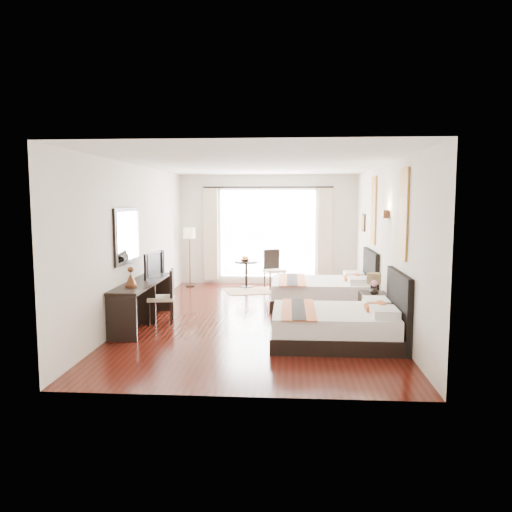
# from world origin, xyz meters

# --- Properties ---
(floor) EXTENTS (4.50, 7.50, 0.01)m
(floor) POSITION_xyz_m (0.00, 0.00, -0.01)
(floor) COLOR black
(floor) RESTS_ON ground
(ceiling) EXTENTS (4.50, 7.50, 0.02)m
(ceiling) POSITION_xyz_m (0.00, 0.00, 2.79)
(ceiling) COLOR white
(ceiling) RESTS_ON wall_headboard
(wall_headboard) EXTENTS (0.01, 7.50, 2.80)m
(wall_headboard) POSITION_xyz_m (2.25, 0.00, 1.40)
(wall_headboard) COLOR silver
(wall_headboard) RESTS_ON floor
(wall_desk) EXTENTS (0.01, 7.50, 2.80)m
(wall_desk) POSITION_xyz_m (-2.25, 0.00, 1.40)
(wall_desk) COLOR silver
(wall_desk) RESTS_ON floor
(wall_window) EXTENTS (4.50, 0.01, 2.80)m
(wall_window) POSITION_xyz_m (0.00, 3.75, 1.40)
(wall_window) COLOR silver
(wall_window) RESTS_ON floor
(wall_entry) EXTENTS (4.50, 0.01, 2.80)m
(wall_entry) POSITION_xyz_m (0.00, -3.75, 1.40)
(wall_entry) COLOR silver
(wall_entry) RESTS_ON floor
(window_glass) EXTENTS (2.40, 0.02, 2.20)m
(window_glass) POSITION_xyz_m (0.00, 3.73, 1.30)
(window_glass) COLOR white
(window_glass) RESTS_ON wall_window
(sheer_curtain) EXTENTS (2.30, 0.02, 2.10)m
(sheer_curtain) POSITION_xyz_m (0.00, 3.67, 1.30)
(sheer_curtain) COLOR white
(sheer_curtain) RESTS_ON wall_window
(drape_left) EXTENTS (0.35, 0.14, 2.35)m
(drape_left) POSITION_xyz_m (-1.45, 3.63, 1.28)
(drape_left) COLOR beige
(drape_left) RESTS_ON floor
(drape_right) EXTENTS (0.35, 0.14, 2.35)m
(drape_right) POSITION_xyz_m (1.45, 3.63, 1.28)
(drape_right) COLOR beige
(drape_right) RESTS_ON floor
(art_panel_near) EXTENTS (0.03, 0.50, 1.35)m
(art_panel_near) POSITION_xyz_m (2.23, -1.55, 1.95)
(art_panel_near) COLOR maroon
(art_panel_near) RESTS_ON wall_headboard
(art_panel_far) EXTENTS (0.03, 0.50, 1.35)m
(art_panel_far) POSITION_xyz_m (2.23, 1.09, 1.95)
(art_panel_far) COLOR maroon
(art_panel_far) RESTS_ON wall_headboard
(wall_sconce) EXTENTS (0.10, 0.14, 0.14)m
(wall_sconce) POSITION_xyz_m (2.19, -0.38, 1.92)
(wall_sconce) COLOR #4E2D1C
(wall_sconce) RESTS_ON wall_headboard
(mirror_frame) EXTENTS (0.04, 1.25, 0.95)m
(mirror_frame) POSITION_xyz_m (-2.22, -0.65, 1.55)
(mirror_frame) COLOR black
(mirror_frame) RESTS_ON wall_desk
(mirror_glass) EXTENTS (0.01, 1.12, 0.82)m
(mirror_glass) POSITION_xyz_m (-2.19, -0.65, 1.55)
(mirror_glass) COLOR white
(mirror_glass) RESTS_ON mirror_frame
(bed_near) EXTENTS (1.95, 1.52, 1.09)m
(bed_near) POSITION_xyz_m (1.33, -1.55, 0.29)
(bed_near) COLOR black
(bed_near) RESTS_ON floor
(bed_far) EXTENTS (2.05, 1.60, 1.15)m
(bed_far) POSITION_xyz_m (1.28, 1.09, 0.30)
(bed_far) COLOR black
(bed_far) RESTS_ON floor
(nightstand) EXTENTS (0.46, 0.57, 0.55)m
(nightstand) POSITION_xyz_m (2.03, -0.38, 0.28)
(nightstand) COLOR black
(nightstand) RESTS_ON floor
(table_lamp) EXTENTS (0.25, 0.25, 0.39)m
(table_lamp) POSITION_xyz_m (2.03, -0.31, 0.77)
(table_lamp) COLOR black
(table_lamp) RESTS_ON nightstand
(vase) EXTENTS (0.17, 0.17, 0.14)m
(vase) POSITION_xyz_m (2.00, -0.54, 0.57)
(vase) COLOR black
(vase) RESTS_ON nightstand
(console_desk) EXTENTS (0.50, 2.20, 0.76)m
(console_desk) POSITION_xyz_m (-1.99, -0.65, 0.38)
(console_desk) COLOR black
(console_desk) RESTS_ON floor
(television) EXTENTS (0.23, 0.82, 0.47)m
(television) POSITION_xyz_m (-1.97, -0.16, 0.99)
(television) COLOR black
(television) RESTS_ON console_desk
(bronze_figurine) EXTENTS (0.21, 0.21, 0.30)m
(bronze_figurine) POSITION_xyz_m (-1.99, -1.22, 0.90)
(bronze_figurine) COLOR #4E2D1C
(bronze_figurine) RESTS_ON console_desk
(desk_chair) EXTENTS (0.50, 0.50, 0.95)m
(desk_chair) POSITION_xyz_m (-1.67, -0.51, 0.29)
(desk_chair) COLOR beige
(desk_chair) RESTS_ON floor
(floor_lamp) EXTENTS (0.30, 0.30, 1.47)m
(floor_lamp) POSITION_xyz_m (-1.92, 3.20, 1.24)
(floor_lamp) COLOR black
(floor_lamp) RESTS_ON floor
(side_table) EXTENTS (0.57, 0.57, 0.66)m
(side_table) POSITION_xyz_m (-0.50, 3.13, 0.33)
(side_table) COLOR black
(side_table) RESTS_ON floor
(fruit_bowl) EXTENTS (0.27, 0.27, 0.06)m
(fruit_bowl) POSITION_xyz_m (-0.53, 3.10, 0.69)
(fruit_bowl) COLOR #4A311A
(fruit_bowl) RESTS_ON side_table
(window_chair) EXTENTS (0.58, 0.58, 0.94)m
(window_chair) POSITION_xyz_m (0.19, 3.08, 0.29)
(window_chair) COLOR beige
(window_chair) RESTS_ON floor
(jute_rug) EXTENTS (1.59, 1.31, 0.01)m
(jute_rug) POSITION_xyz_m (-0.26, 2.67, 0.01)
(jute_rug) COLOR tan
(jute_rug) RESTS_ON floor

